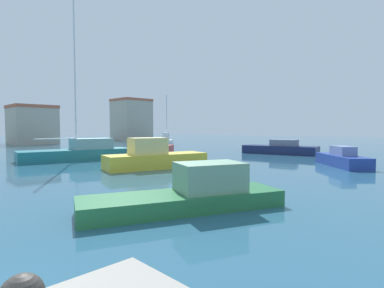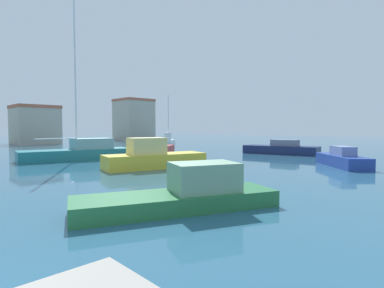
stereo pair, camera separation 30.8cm
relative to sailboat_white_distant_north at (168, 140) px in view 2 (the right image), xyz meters
The scene contains 10 objects.
water 19.99m from the sailboat_white_distant_north, 143.29° to the right, with size 160.00×160.00×0.00m, color #285670.
sailboat_white_distant_north is the anchor object (origin of this frame).
motorboat_navy_behind_lamppost 20.86m from the sailboat_white_distant_north, 96.87° to the right, with size 3.71×7.52×1.44m.
sailboat_teal_center_channel 22.74m from the sailboat_white_distant_north, 147.92° to the right, with size 8.89×3.84×13.44m.
motorboat_red_far_right 19.17m from the sailboat_white_distant_north, 132.19° to the right, with size 5.66×4.89×1.58m.
motorboat_blue_near_pier 29.89m from the sailboat_white_distant_north, 106.38° to the right, with size 4.69×4.70×1.37m.
motorboat_green_inner_mooring 37.50m from the sailboat_white_distant_north, 128.61° to the right, with size 6.69×4.15×1.47m.
motorboat_yellow_mid_harbor 27.29m from the sailboat_white_distant_north, 131.51° to the right, with size 6.92×3.62×1.97m.
yacht_club 22.30m from the sailboat_white_distant_north, 128.36° to the left, with size 6.46×6.48×6.23m.
waterfront_apartments 21.37m from the sailboat_white_distant_north, 71.04° to the left, with size 6.74×6.82×8.76m.
Camera 2 is at (0.98, -4.51, 2.61)m, focal length 28.65 mm.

